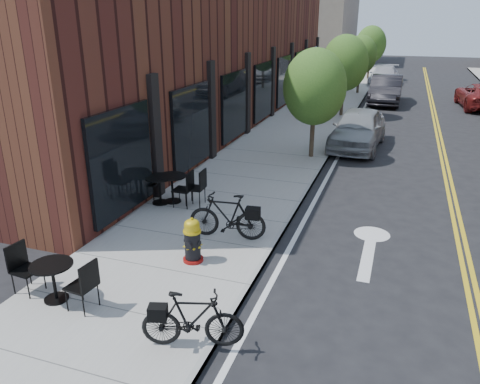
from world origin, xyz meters
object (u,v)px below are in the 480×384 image
at_px(bicycle_left, 227,216).
at_px(parked_car_a, 358,129).
at_px(bistro_set_b, 160,186).
at_px(bistro_set_c, 172,185).
at_px(bicycle_right, 192,320).
at_px(bistro_set_a, 53,277).
at_px(parked_car_b, 386,90).
at_px(fire_hydrant, 192,241).
at_px(parked_car_c, 384,76).

xyz_separation_m(bicycle_left, parked_car_a, (1.93, 9.49, 0.11)).
xyz_separation_m(bistro_set_b, bistro_set_c, (0.27, 0.20, 0.00)).
bearing_deg(bistro_set_c, bicycle_right, -62.28).
xyz_separation_m(bistro_set_c, parked_car_a, (4.13, 7.90, 0.15)).
xyz_separation_m(bistro_set_a, parked_car_b, (4.47, 23.65, 0.23)).
relative_size(fire_hydrant, bistro_set_c, 0.53).
height_order(fire_hydrant, bistro_set_a, fire_hydrant).
xyz_separation_m(bicycle_right, bistro_set_b, (-3.30, 5.10, 0.02)).
bearing_deg(bistro_set_c, bistro_set_b, -144.62).
bearing_deg(parked_car_a, bistro_set_b, -114.92).
relative_size(bicycle_left, parked_car_b, 0.36).
xyz_separation_m(bistro_set_a, bistro_set_b, (-0.44, 4.76, 0.02)).
xyz_separation_m(bicycle_left, bistro_set_b, (-2.47, 1.39, -0.04)).
bearing_deg(parked_car_a, parked_car_b, 90.87).
xyz_separation_m(bistro_set_c, parked_car_b, (4.65, 18.68, 0.20)).
bearing_deg(bistro_set_b, bistro_set_c, 35.91).
bearing_deg(bicycle_right, parked_car_a, -21.61).
bearing_deg(parked_car_b, bicycle_right, -93.71).
height_order(bicycle_left, bistro_set_a, bicycle_left).
relative_size(bistro_set_a, parked_car_a, 0.39).
bearing_deg(fire_hydrant, bicycle_left, 87.31).
bearing_deg(bistro_set_b, parked_car_a, 59.99).
relative_size(fire_hydrant, parked_car_c, 0.20).
bearing_deg(parked_car_c, bistro_set_a, -95.08).
height_order(bicycle_right, bistro_set_b, bistro_set_b).
bearing_deg(bicycle_right, parked_car_c, -18.82).
relative_size(bicycle_left, parked_car_a, 0.40).
distance_m(parked_car_a, parked_car_c, 18.71).
xyz_separation_m(fire_hydrant, bistro_set_b, (-2.18, 2.65, 0.03)).
distance_m(fire_hydrant, bicycle_left, 1.29).
bearing_deg(parked_car_b, bistro_set_a, -100.57).
relative_size(parked_car_b, parked_car_c, 1.01).
height_order(bicycle_right, parked_car_a, parked_car_a).
xyz_separation_m(bistro_set_a, parked_car_c, (3.96, 31.57, 0.12)).
bearing_deg(bistro_set_a, bistro_set_c, 97.80).
xyz_separation_m(fire_hydrant, bistro_set_a, (-1.74, -2.11, 0.01)).
bearing_deg(parked_car_c, bistro_set_b, -97.25).
bearing_deg(parked_car_b, bicycle_left, -96.73).
height_order(bicycle_right, bistro_set_c, bistro_set_c).
height_order(bistro_set_b, parked_car_c, parked_car_c).
xyz_separation_m(parked_car_a, parked_car_c, (0.00, 18.71, -0.05)).
xyz_separation_m(fire_hydrant, parked_car_a, (2.22, 10.75, 0.18)).
bearing_deg(bicycle_right, bistro_set_b, 16.06).
distance_m(bistro_set_c, parked_car_a, 8.91).
relative_size(bicycle_left, parked_car_c, 0.36).
bearing_deg(parked_car_a, bistro_set_c, -114.03).
bearing_deg(fire_hydrant, parked_car_a, 88.77).
height_order(parked_car_a, parked_car_b, parked_car_b).
distance_m(bistro_set_a, parked_car_a, 13.46).
bearing_deg(parked_car_b, bistro_set_b, -104.44).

